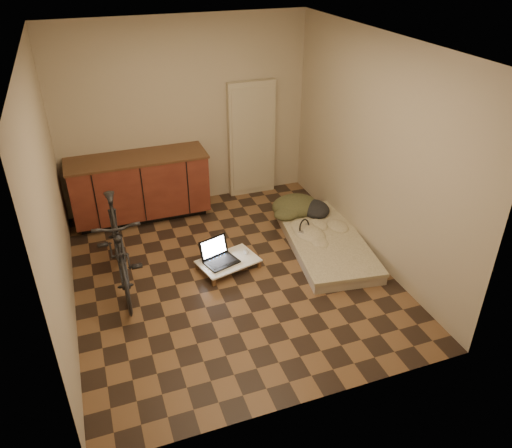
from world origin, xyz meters
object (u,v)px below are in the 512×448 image
object	(u,v)px
futon	(325,242)
lap_desk	(228,261)
laptop	(219,257)
bicycle	(118,242)

from	to	relation	value
futon	lap_desk	distance (m)	1.30
futon	laptop	xyz separation A→B (m)	(-1.40, 0.00, 0.09)
bicycle	futon	distance (m)	2.55
futon	laptop	distance (m)	1.40
bicycle	lap_desk	distance (m)	1.30
bicycle	futon	size ratio (longest dim) A/B	0.89
laptop	lap_desk	bearing A→B (deg)	-36.03
bicycle	lap_desk	xyz separation A→B (m)	(1.20, -0.14, -0.46)
laptop	bicycle	bearing A→B (deg)	156.63
bicycle	laptop	distance (m)	1.17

